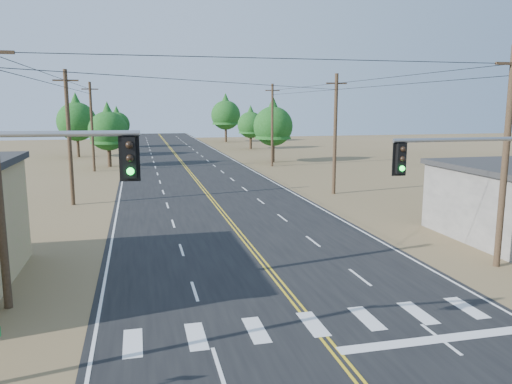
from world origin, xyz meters
name	(u,v)px	position (x,y,z in m)	size (l,w,h in m)	color
road	(215,203)	(0.00, 30.00, 0.01)	(15.00, 200.00, 0.02)	black
utility_pole_left_mid	(69,137)	(-10.50, 32.00, 5.12)	(1.80, 0.30, 10.00)	#4C3826
utility_pole_left_far	(92,126)	(-10.50, 52.00, 5.12)	(1.80, 0.30, 10.00)	#4C3826
utility_pole_right_near	(506,157)	(10.50, 12.00, 5.12)	(1.80, 0.30, 10.00)	#4C3826
utility_pole_right_mid	(335,133)	(10.50, 32.00, 5.12)	(1.80, 0.30, 10.00)	#4C3826
utility_pole_right_far	(272,125)	(10.50, 52.00, 5.12)	(1.80, 0.30, 10.00)	#4C3826
signal_mast_right	(497,194)	(6.36, 7.35, 4.40)	(5.73, 0.38, 6.46)	gray
tree_left_near	(108,127)	(-9.00, 56.18, 4.85)	(4.76, 4.76, 7.93)	#3F2D1E
tree_left_mid	(76,118)	(-14.00, 69.27, 5.70)	(5.59, 5.59, 9.31)	#3F2D1E
tree_left_far	(117,122)	(-9.00, 85.38, 4.53)	(4.44, 4.44, 7.40)	#3F2D1E
tree_right_near	(273,122)	(11.77, 56.26, 5.25)	(5.15, 5.15, 8.59)	#3F2D1E
tree_right_mid	(251,122)	(13.43, 76.88, 4.58)	(4.50, 4.50, 7.50)	#3F2D1E
tree_right_far	(226,112)	(12.25, 94.83, 6.09)	(5.98, 5.98, 9.96)	#3F2D1E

